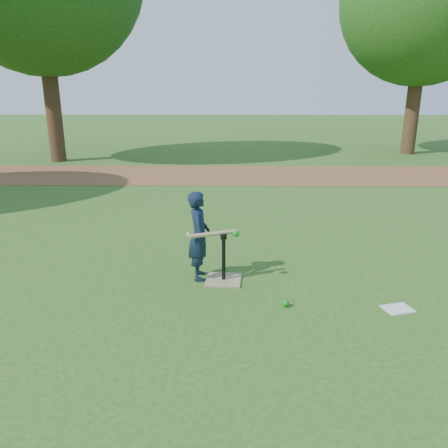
{
  "coord_description": "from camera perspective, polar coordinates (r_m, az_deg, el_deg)",
  "views": [
    {
      "loc": [
        -0.19,
        -4.67,
        2.27
      ],
      "look_at": [
        -0.27,
        0.64,
        0.65
      ],
      "focal_mm": 35.0,
      "sensor_mm": 36.0,
      "label": 1
    }
  ],
  "objects": [
    {
      "name": "swing_action",
      "position": [
        5.25,
        -1.09,
        -1.3
      ],
      "size": [
        0.64,
        0.26,
        0.08
      ],
      "color": "tan",
      "rests_on": "ground"
    },
    {
      "name": "ground",
      "position": [
        5.2,
        2.91,
        -8.97
      ],
      "size": [
        80.0,
        80.0,
        0.0
      ],
      "primitive_type": "plane",
      "color": "#285116",
      "rests_on": "ground"
    },
    {
      "name": "batting_tee",
      "position": [
        5.46,
        -0.05,
        -6.36
      ],
      "size": [
        0.47,
        0.47,
        0.61
      ],
      "color": "#90855B",
      "rests_on": "ground"
    },
    {
      "name": "child",
      "position": [
        5.4,
        -3.3,
        -1.53
      ],
      "size": [
        0.3,
        0.43,
        1.12
      ],
      "primitive_type": "imported",
      "rotation": [
        0.0,
        0.0,
        1.66
      ],
      "color": "#101D30",
      "rests_on": "ground"
    },
    {
      "name": "clipboard",
      "position": [
        5.18,
        21.74,
        -10.26
      ],
      "size": [
        0.35,
        0.3,
        0.01
      ],
      "primitive_type": "cube",
      "rotation": [
        0.0,
        0.0,
        0.28
      ],
      "color": "silver",
      "rests_on": "ground"
    },
    {
      "name": "dirt_strip",
      "position": [
        12.38,
        1.72,
        6.44
      ],
      "size": [
        24.0,
        3.0,
        0.01
      ],
      "primitive_type": "cube",
      "color": "brown",
      "rests_on": "ground"
    },
    {
      "name": "wiffle_ball_ground",
      "position": [
        4.92,
        8.07,
        -10.2
      ],
      "size": [
        0.08,
        0.08,
        0.08
      ],
      "primitive_type": "sphere",
      "color": "#0D9016",
      "rests_on": "ground"
    }
  ]
}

